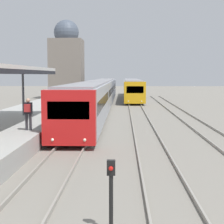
{
  "coord_description": "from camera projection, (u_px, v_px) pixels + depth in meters",
  "views": [
    {
      "loc": [
        2.68,
        -5.42,
        3.74
      ],
      "look_at": [
        2.04,
        15.55,
        1.65
      ],
      "focal_mm": 60.0,
      "sensor_mm": 36.0,
      "label": 1
    }
  ],
  "objects": [
    {
      "name": "signal_post_near",
      "position": [
        111.0,
        187.0,
        8.88
      ],
      "size": [
        0.2,
        0.21,
        1.73
      ],
      "color": "black",
      "rests_on": "ground_plane"
    },
    {
      "name": "distant_domed_building",
      "position": [
        67.0,
        62.0,
        58.57
      ],
      "size": [
        5.04,
        5.04,
        12.26
      ],
      "color": "slate",
      "rests_on": "ground_plane"
    },
    {
      "name": "train_far",
      "position": [
        132.0,
        88.0,
        59.54
      ],
      "size": [
        2.66,
        29.23,
        3.03
      ],
      "color": "gold",
      "rests_on": "ground_plane"
    },
    {
      "name": "train_near",
      "position": [
        99.0,
        93.0,
        41.57
      ],
      "size": [
        2.66,
        47.02,
        3.12
      ],
      "color": "red",
      "rests_on": "ground_plane"
    },
    {
      "name": "person_on_platform",
      "position": [
        28.0,
        111.0,
        19.35
      ],
      "size": [
        0.4,
        0.4,
        1.66
      ],
      "color": "#2D2D33",
      "rests_on": "station_platform"
    }
  ]
}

